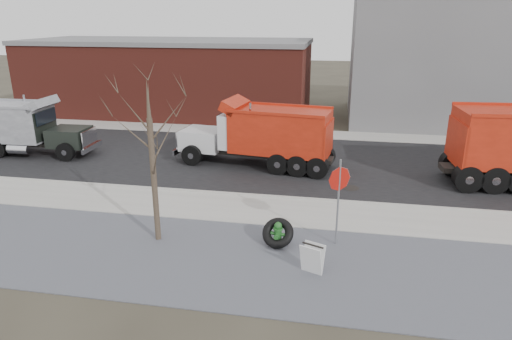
% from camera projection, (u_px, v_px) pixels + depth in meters
% --- Properties ---
extents(ground, '(120.00, 120.00, 0.00)m').
position_uv_depth(ground, '(268.00, 214.00, 16.66)').
color(ground, '#383328').
rests_on(ground, ground).
extents(gravel_verge, '(60.00, 5.00, 0.03)m').
position_uv_depth(gravel_verge, '(250.00, 262.00, 13.39)').
color(gravel_verge, slate).
rests_on(gravel_verge, ground).
extents(sidewalk, '(60.00, 2.50, 0.06)m').
position_uv_depth(sidewalk, '(269.00, 211.00, 16.88)').
color(sidewalk, '#9E9B93').
rests_on(sidewalk, ground).
extents(curb, '(60.00, 0.15, 0.11)m').
position_uv_depth(curb, '(274.00, 197.00, 18.08)').
color(curb, '#9E9B93').
rests_on(curb, ground).
extents(road, '(60.00, 9.40, 0.02)m').
position_uv_depth(road, '(288.00, 162.00, 22.52)').
color(road, black).
rests_on(road, ground).
extents(far_sidewalk, '(60.00, 2.00, 0.06)m').
position_uv_depth(far_sidewalk, '(299.00, 134.00, 27.82)').
color(far_sidewalk, '#9E9B93').
rests_on(far_sidewalk, ground).
extents(building_grey, '(12.00, 10.00, 8.00)m').
position_uv_depth(building_grey, '(443.00, 60.00, 30.58)').
color(building_grey, slate).
rests_on(building_grey, ground).
extents(building_brick, '(20.20, 8.20, 5.30)m').
position_uv_depth(building_brick, '(170.00, 76.00, 33.33)').
color(building_brick, maroon).
rests_on(building_brick, ground).
extents(bare_tree, '(3.20, 3.20, 5.20)m').
position_uv_depth(bare_tree, '(151.00, 141.00, 13.72)').
color(bare_tree, '#382D23').
rests_on(bare_tree, ground).
extents(fire_hydrant, '(0.47, 0.46, 0.83)m').
position_uv_depth(fire_hydrant, '(278.00, 235.00, 14.24)').
color(fire_hydrant, '#24602A').
rests_on(fire_hydrant, ground).
extents(truck_tire, '(1.08, 0.97, 0.93)m').
position_uv_depth(truck_tire, '(278.00, 233.00, 14.25)').
color(truck_tire, black).
rests_on(truck_tire, ground).
extents(stop_sign, '(0.64, 0.47, 2.83)m').
position_uv_depth(stop_sign, '(339.00, 188.00, 13.82)').
color(stop_sign, gray).
rests_on(stop_sign, ground).
extents(sandwich_board, '(0.74, 0.61, 0.88)m').
position_uv_depth(sandwich_board, '(312.00, 259.00, 12.69)').
color(sandwich_board, white).
rests_on(sandwich_board, ground).
extents(dump_truck_red_b, '(7.60, 3.10, 3.18)m').
position_uv_depth(dump_truck_red_b, '(262.00, 133.00, 21.42)').
color(dump_truck_red_b, black).
rests_on(dump_truck_red_b, ground).
extents(dump_truck_grey, '(6.55, 2.22, 2.96)m').
position_uv_depth(dump_truck_grey, '(21.00, 126.00, 23.41)').
color(dump_truck_grey, black).
rests_on(dump_truck_grey, ground).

